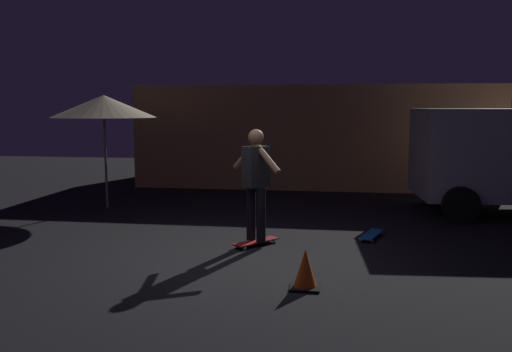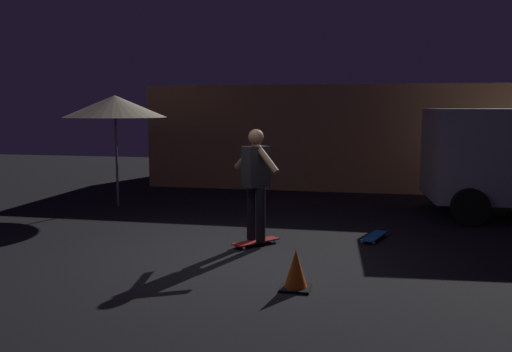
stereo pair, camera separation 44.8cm
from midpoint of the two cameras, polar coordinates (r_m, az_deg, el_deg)
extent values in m
plane|color=black|center=(7.34, -4.99, -9.02)|extent=(28.00, 28.00, 0.00)
cube|color=tan|center=(15.18, 5.45, 4.41)|extent=(9.10, 4.01, 2.60)
cylinder|color=black|center=(12.07, 17.24, -1.26)|extent=(0.67, 0.26, 0.66)
cylinder|color=black|center=(10.18, 19.66, -2.91)|extent=(0.67, 0.26, 0.66)
cylinder|color=slate|center=(11.49, -16.73, 2.21)|extent=(0.05, 0.05, 2.20)
cone|color=beige|center=(11.45, -16.91, 7.07)|extent=(2.10, 2.10, 0.45)
cube|color=#AD1E23|center=(8.12, -1.59, -6.95)|extent=(0.65, 0.73, 0.02)
sphere|color=silver|center=(8.38, -0.41, -6.74)|extent=(0.05, 0.05, 0.05)
sphere|color=silver|center=(8.26, 0.39, -6.95)|extent=(0.05, 0.05, 0.05)
sphere|color=silver|center=(8.00, -3.63, -7.42)|extent=(0.05, 0.05, 0.05)
sphere|color=silver|center=(7.88, -2.85, -7.66)|extent=(0.05, 0.05, 0.05)
cube|color=#1959B2|center=(8.71, 10.70, -6.09)|extent=(0.44, 0.80, 0.02)
sphere|color=silver|center=(8.41, 10.68, -6.81)|extent=(0.05, 0.05, 0.05)
sphere|color=silver|center=(8.46, 9.57, -6.70)|extent=(0.05, 0.05, 0.05)
sphere|color=silver|center=(8.97, 11.76, -5.94)|extent=(0.05, 0.05, 0.05)
sphere|color=silver|center=(9.02, 10.71, -5.85)|extent=(0.05, 0.05, 0.05)
cylinder|color=black|center=(8.11, -2.11, -3.93)|extent=(0.14, 0.14, 0.82)
cylinder|color=black|center=(7.94, -1.08, -4.16)|extent=(0.14, 0.14, 0.82)
cube|color=#262628|center=(7.92, -1.62, 1.00)|extent=(0.41, 0.43, 0.60)
sphere|color=#936B4C|center=(7.88, -1.63, 4.15)|extent=(0.23, 0.23, 0.23)
cylinder|color=#936B4C|center=(8.07, -2.64, 2.18)|extent=(0.48, 0.41, 0.46)
cylinder|color=#936B4C|center=(7.74, -0.56, 1.97)|extent=(0.48, 0.41, 0.46)
cube|color=black|center=(6.29, 3.14, -11.66)|extent=(0.34, 0.34, 0.03)
cone|color=#EA5914|center=(6.22, 3.16, -9.79)|extent=(0.28, 0.28, 0.46)
camera|label=1|loc=(0.22, -91.62, -0.21)|focal=37.79mm
camera|label=2|loc=(0.22, 88.38, 0.21)|focal=37.79mm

